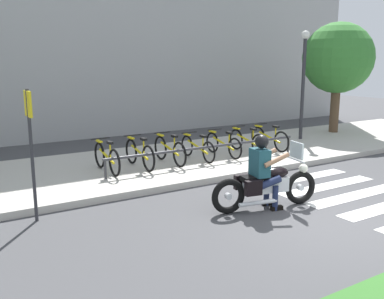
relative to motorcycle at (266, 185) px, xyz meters
name	(u,v)px	position (x,y,z in m)	size (l,w,h in m)	color
ground_plane	(342,220)	(0.77, -1.19, -0.47)	(48.00, 48.00, 0.00)	#424244
sidewalk	(188,159)	(0.77, 4.16, -0.39)	(24.00, 4.40, 0.15)	#B7B2A8
crosswalk_stripe_3	(357,195)	(2.22, -0.39, -0.46)	(2.80, 0.40, 0.01)	white
crosswalk_stripe_4	(327,186)	(2.22, 0.41, -0.46)	(2.80, 0.40, 0.01)	white
crosswalk_stripe_5	(301,178)	(2.22, 1.21, -0.46)	(2.80, 0.40, 0.01)	white
motorcycle	(266,185)	(0.00, 0.00, 0.00)	(2.23, 0.81, 1.26)	black
rider	(263,167)	(-0.07, 0.02, 0.37)	(0.70, 0.62, 1.46)	#1E4C59
bicycle_0	(107,158)	(-1.80, 3.70, 0.04)	(0.48, 1.65, 0.80)	black
bicycle_1	(139,154)	(-0.94, 3.70, 0.04)	(0.48, 1.68, 0.80)	black
bicycle_2	(170,150)	(-0.07, 3.70, 0.04)	(0.48, 1.69, 0.80)	black
bicycle_3	(197,148)	(0.80, 3.71, 0.01)	(0.48, 1.69, 0.72)	black
bicycle_4	(223,144)	(1.67, 3.71, 0.02)	(0.48, 1.69, 0.73)	black
bicycle_5	(247,141)	(2.54, 3.71, 0.03)	(0.48, 1.69, 0.76)	black
bicycle_6	(269,138)	(3.40, 3.71, 0.03)	(0.48, 1.68, 0.77)	black
bike_rack	(209,148)	(0.80, 3.15, 0.11)	(5.81, 0.07, 0.49)	#333338
street_lamp	(304,75)	(5.62, 4.56, 1.87)	(0.28, 0.28, 3.81)	#2D2D33
street_sign	(30,132)	(-3.92, 1.66, 1.14)	(0.06, 0.44, 2.34)	#2D2D33
tree_near_rack	(338,59)	(7.78, 4.96, 2.44)	(2.61, 2.61, 4.23)	brown
building_backdrop	(108,2)	(0.77, 9.86, 4.50)	(24.00, 1.20, 9.94)	#A6A6A6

